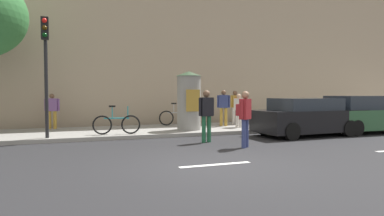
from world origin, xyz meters
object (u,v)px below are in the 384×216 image
at_px(bicycle_leaning, 177,117).
at_px(parked_car_silver, 308,117).
at_px(parked_car_blue, 360,115).
at_px(pedestrian_in_light_jacket, 224,105).
at_px(pedestrian_near_pole, 239,108).
at_px(poster_column, 189,100).
at_px(bicycle_upright, 117,124).
at_px(pedestrian_with_bag, 206,112).
at_px(pedestrian_in_dark_shirt, 52,108).
at_px(traffic_light, 46,57).
at_px(pedestrian_tallest, 235,104).
at_px(pedestrian_with_backpack, 245,114).

bearing_deg(bicycle_leaning, parked_car_silver, -47.12).
bearing_deg(parked_car_blue, pedestrian_in_light_jacket, 144.64).
bearing_deg(pedestrian_in_light_jacket, parked_car_silver, -57.51).
relative_size(pedestrian_near_pole, parked_car_silver, 0.33).
bearing_deg(pedestrian_in_light_jacket, poster_column, -153.98).
height_order(bicycle_upright, parked_car_blue, parked_car_blue).
relative_size(pedestrian_with_bag, bicycle_leaning, 1.02).
bearing_deg(bicycle_upright, pedestrian_near_pole, 8.28).
xyz_separation_m(poster_column, pedestrian_in_dark_shirt, (-5.47, 2.38, -0.36)).
bearing_deg(pedestrian_in_dark_shirt, parked_car_silver, -25.90).
bearing_deg(traffic_light, bicycle_upright, 7.71).
relative_size(traffic_light, pedestrian_in_light_jacket, 2.41).
distance_m(pedestrian_tallest, pedestrian_in_light_jacket, 1.09).
xyz_separation_m(pedestrian_with_bag, pedestrian_with_backpack, (0.69, -1.43, -0.01)).
relative_size(traffic_light, pedestrian_tallest, 2.44).
bearing_deg(poster_column, parked_car_silver, -28.89).
bearing_deg(pedestrian_with_backpack, parked_car_silver, 24.56).
xyz_separation_m(pedestrian_with_bag, pedestrian_in_dark_shirt, (-5.16, 5.07, -0.02)).
relative_size(traffic_light, bicycle_upright, 2.33).
xyz_separation_m(traffic_light, bicycle_upright, (2.39, 0.32, -2.39)).
relative_size(poster_column, pedestrian_with_backpack, 1.41).
relative_size(pedestrian_in_dark_shirt, parked_car_blue, 0.37).
bearing_deg(parked_car_blue, pedestrian_with_bag, -177.56).
xyz_separation_m(pedestrian_in_dark_shirt, bicycle_leaning, (5.60, -0.28, -0.51)).
bearing_deg(parked_car_blue, traffic_light, 173.07).
relative_size(pedestrian_tallest, parked_car_silver, 0.37).
xyz_separation_m(pedestrian_near_pole, pedestrian_in_light_jacket, (-0.40, 0.77, 0.13)).
bearing_deg(pedestrian_tallest, parked_car_blue, -45.79).
height_order(pedestrian_near_pole, parked_car_blue, pedestrian_near_pole).
bearing_deg(bicycle_leaning, pedestrian_tallest, -9.52).
height_order(traffic_light, pedestrian_in_dark_shirt, traffic_light).
height_order(poster_column, pedestrian_in_dark_shirt, poster_column).
height_order(traffic_light, pedestrian_with_bag, traffic_light).
bearing_deg(pedestrian_in_dark_shirt, pedestrian_tallest, -5.12).
bearing_deg(pedestrian_in_light_jacket, parked_car_blue, -35.36).
bearing_deg(pedestrian_with_backpack, pedestrian_with_bag, 115.85).
relative_size(pedestrian_near_pole, pedestrian_in_light_jacket, 0.89).
height_order(pedestrian_in_dark_shirt, parked_car_blue, pedestrian_in_dark_shirt).
height_order(pedestrian_with_backpack, parked_car_blue, pedestrian_with_backpack).
relative_size(pedestrian_near_pole, parked_car_blue, 0.37).
bearing_deg(pedestrian_with_backpack, pedestrian_in_light_jacket, 71.45).
distance_m(pedestrian_near_pole, pedestrian_in_light_jacket, 0.88).
bearing_deg(parked_car_blue, parked_car_silver, 179.19).
bearing_deg(pedestrian_with_bag, bicycle_upright, 142.35).
xyz_separation_m(bicycle_upright, parked_car_blue, (10.02, -1.83, 0.22)).
xyz_separation_m(traffic_light, poster_column, (5.48, 0.88, -1.52)).
bearing_deg(parked_car_silver, bicycle_leaning, 132.88).
relative_size(poster_column, bicycle_upright, 1.41).
xyz_separation_m(pedestrian_in_light_jacket, parked_car_blue, (4.82, -3.42, -0.40)).
relative_size(pedestrian_with_bag, pedestrian_in_dark_shirt, 1.17).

